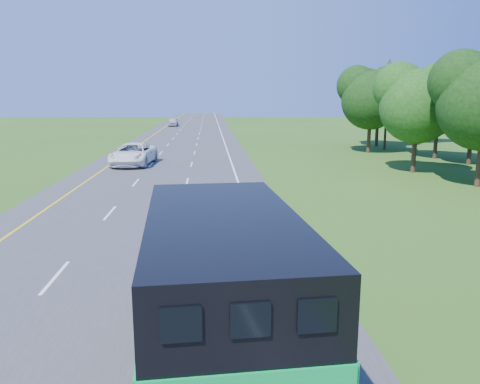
{
  "coord_description": "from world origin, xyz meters",
  "views": [
    {
      "loc": [
        3.47,
        4.61,
        6.06
      ],
      "look_at": [
        4.94,
        27.1,
        1.46
      ],
      "focal_mm": 35.0,
      "sensor_mm": 36.0,
      "label": 1
    }
  ],
  "objects": [
    {
      "name": "road",
      "position": [
        0.0,
        50.0,
        0.02
      ],
      "size": [
        15.0,
        260.0,
        0.04
      ],
      "primitive_type": "cube",
      "color": "#38383A",
      "rests_on": "ground"
    },
    {
      "name": "horse_truck",
      "position": [
        3.64,
        13.64,
        2.13
      ],
      "size": [
        3.36,
        8.99,
        3.9
      ],
      "rotation": [
        0.0,
        0.0,
        0.07
      ],
      "color": "black",
      "rests_on": "road"
    },
    {
      "name": "far_car",
      "position": [
        -4.02,
        103.7,
        0.88
      ],
      "size": [
        2.05,
        4.94,
        1.67
      ],
      "primitive_type": "imported",
      "rotation": [
        0.0,
        0.0,
        -0.02
      ],
      "color": "#B2B2B9",
      "rests_on": "road"
    },
    {
      "name": "lane_markings",
      "position": [
        0.0,
        50.0,
        0.04
      ],
      "size": [
        11.15,
        260.0,
        0.01
      ],
      "color": "yellow",
      "rests_on": "road"
    },
    {
      "name": "white_suv",
      "position": [
        -3.37,
        47.02,
        1.01
      ],
      "size": [
        3.81,
        7.23,
        1.94
      ],
      "primitive_type": "imported",
      "rotation": [
        0.0,
        0.0,
        -0.09
      ],
      "color": "white",
      "rests_on": "road"
    }
  ]
}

